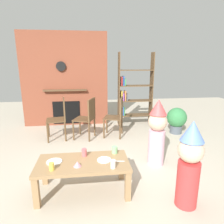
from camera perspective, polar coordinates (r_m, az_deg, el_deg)
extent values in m
plane|color=#BCB29E|center=(3.18, -1.90, -17.17)|extent=(12.00, 12.00, 0.00)
cube|color=brown|center=(5.36, -13.36, 8.98)|extent=(2.20, 0.18, 2.40)
cube|color=black|center=(5.40, -12.96, -0.13)|extent=(0.70, 0.02, 0.60)
cube|color=brown|center=(5.25, -13.37, 6.12)|extent=(1.10, 0.10, 0.04)
cylinder|color=black|center=(5.23, -14.52, 12.64)|extent=(0.24, 0.04, 0.24)
cube|color=brown|center=(5.22, 1.99, 6.45)|extent=(0.02, 0.28, 1.90)
cube|color=brown|center=(5.42, 11.28, 6.48)|extent=(0.02, 0.28, 1.90)
cube|color=brown|center=(5.44, 6.51, -0.84)|extent=(0.86, 0.28, 0.02)
cube|color=brown|center=(5.35, 6.63, 3.30)|extent=(0.86, 0.28, 0.02)
cube|color=brown|center=(5.29, 6.75, 7.56)|extent=(0.86, 0.28, 0.02)
cube|color=brown|center=(5.26, 6.88, 11.89)|extent=(0.86, 0.28, 0.02)
cube|color=#B23333|center=(5.34, 2.67, 0.01)|extent=(0.04, 0.20, 0.17)
cube|color=#3359A5|center=(5.34, 3.12, 0.34)|extent=(0.03, 0.20, 0.23)
cube|color=#3F8C4C|center=(5.35, 3.49, 0.30)|extent=(0.02, 0.20, 0.22)
cube|color=gold|center=(5.25, 2.70, 4.72)|extent=(0.03, 0.20, 0.26)
cube|color=#8C4C99|center=(5.26, 3.20, 4.40)|extent=(0.04, 0.20, 0.20)
cube|color=#D87F3F|center=(5.27, 3.77, 4.72)|extent=(0.03, 0.20, 0.26)
cube|color=#4C4C51|center=(5.28, 4.25, 4.41)|extent=(0.04, 0.20, 0.20)
cube|color=#B23333|center=(5.20, 2.72, 8.89)|extent=(0.03, 0.20, 0.23)
cube|color=#3359A5|center=(5.21, 3.29, 8.97)|extent=(0.03, 0.20, 0.24)
cube|color=#3F8C4C|center=(5.22, 3.70, 8.65)|extent=(0.03, 0.20, 0.18)
cube|color=#9E7A51|center=(2.62, -8.37, -14.37)|extent=(1.17, 0.56, 0.04)
cube|color=#9E7A51|center=(2.61, -21.04, -20.93)|extent=(0.07, 0.07, 0.39)
cube|color=#9E7A51|center=(2.57, 4.58, -20.49)|extent=(0.07, 0.07, 0.39)
cube|color=#9E7A51|center=(3.00, -18.84, -15.79)|extent=(0.07, 0.07, 0.39)
cube|color=#9E7A51|center=(2.97, 2.71, -15.33)|extent=(0.07, 0.07, 0.39)
cylinder|color=#E5666B|center=(2.73, -8.01, -11.47)|extent=(0.07, 0.07, 0.11)
cylinder|color=#8CD18C|center=(2.79, 0.76, -10.84)|extent=(0.08, 0.08, 0.10)
cylinder|color=#F2CC4C|center=(2.49, -17.01, -14.79)|extent=(0.06, 0.06, 0.09)
cylinder|color=silver|center=(2.43, 0.31, -14.78)|extent=(0.06, 0.06, 0.10)
cylinder|color=white|center=(2.68, -16.30, -13.58)|extent=(0.19, 0.19, 0.01)
cylinder|color=white|center=(2.62, -2.27, -13.60)|extent=(0.18, 0.18, 0.01)
cone|color=pink|center=(2.51, -9.96, -14.51)|extent=(0.10, 0.10, 0.07)
cube|color=silver|center=(2.60, 1.95, -13.96)|extent=(0.15, 0.03, 0.01)
cylinder|color=#D13838|center=(2.60, 20.87, -18.75)|extent=(0.25, 0.25, 0.56)
sphere|color=beige|center=(2.41, 21.77, -10.17)|extent=(0.29, 0.29, 0.29)
cone|color=#668CE5|center=(2.33, 22.29, -5.07)|extent=(0.26, 0.26, 0.23)
cylinder|color=#EAB2C6|center=(3.39, 12.61, -9.90)|extent=(0.26, 0.26, 0.59)
sphere|color=beige|center=(3.23, 13.04, -2.67)|extent=(0.30, 0.30, 0.30)
cone|color=#EA4C4C|center=(3.17, 13.28, 1.42)|extent=(0.27, 0.27, 0.24)
cube|color=brown|center=(4.45, -15.84, -2.19)|extent=(0.45, 0.45, 0.02)
cube|color=brown|center=(4.39, -13.64, 0.90)|extent=(0.08, 0.40, 0.45)
cylinder|color=brown|center=(4.70, -17.82, -4.35)|extent=(0.04, 0.04, 0.43)
cylinder|color=brown|center=(4.36, -18.05, -5.83)|extent=(0.04, 0.04, 0.43)
cylinder|color=brown|center=(4.68, -13.42, -4.09)|extent=(0.04, 0.04, 0.43)
cylinder|color=brown|center=(4.34, -13.29, -5.55)|extent=(0.04, 0.04, 0.43)
cube|color=brown|center=(4.38, -8.09, -2.02)|extent=(0.52, 0.52, 0.02)
cube|color=brown|center=(4.26, -5.89, 0.84)|extent=(0.17, 0.38, 0.45)
cylinder|color=brown|center=(4.68, -9.24, -3.91)|extent=(0.04, 0.04, 0.43)
cylinder|color=brown|center=(4.37, -11.07, -5.33)|extent=(0.04, 0.04, 0.43)
cylinder|color=brown|center=(4.55, -5.04, -4.29)|extent=(0.04, 0.04, 0.43)
cylinder|color=brown|center=(4.23, -6.61, -5.78)|extent=(0.04, 0.04, 0.43)
cube|color=brown|center=(4.46, 0.34, -1.60)|extent=(0.49, 0.49, 0.02)
cube|color=brown|center=(4.38, 2.74, 1.26)|extent=(0.14, 0.39, 0.45)
cylinder|color=brown|center=(4.72, -1.50, -3.54)|extent=(0.04, 0.04, 0.43)
cylinder|color=brown|center=(4.39, -2.35, -4.96)|extent=(0.04, 0.04, 0.43)
cylinder|color=brown|center=(4.67, 2.85, -3.75)|extent=(0.04, 0.04, 0.43)
cylinder|color=brown|center=(4.33, 2.34, -5.20)|extent=(0.04, 0.04, 0.43)
cylinder|color=#4C5660|center=(4.99, 17.91, -4.71)|extent=(0.28, 0.28, 0.19)
sphere|color=#368148|center=(4.91, 18.16, -1.50)|extent=(0.46, 0.46, 0.46)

